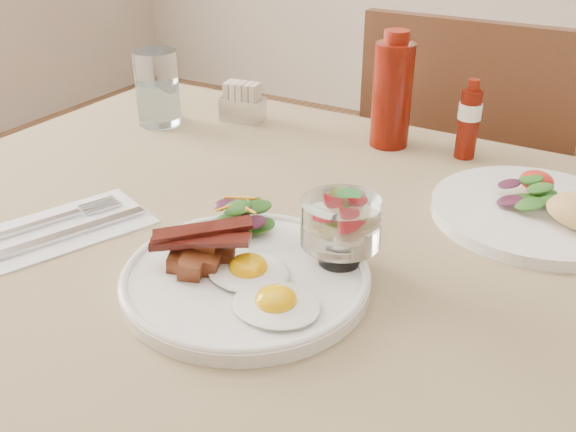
% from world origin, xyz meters
% --- Properties ---
extents(table, '(1.33, 0.88, 0.75)m').
position_xyz_m(table, '(0.00, 0.00, 0.66)').
color(table, '#542D1A').
rests_on(table, ground).
extents(chair_far, '(0.42, 0.42, 0.93)m').
position_xyz_m(chair_far, '(0.00, 0.66, 0.52)').
color(chair_far, '#542D1A').
rests_on(chair_far, ground).
extents(main_plate, '(0.28, 0.28, 0.02)m').
position_xyz_m(main_plate, '(-0.04, -0.14, 0.76)').
color(main_plate, white).
rests_on(main_plate, table).
extents(fried_eggs, '(0.16, 0.13, 0.03)m').
position_xyz_m(fried_eggs, '(-0.01, -0.16, 0.78)').
color(fried_eggs, white).
rests_on(fried_eggs, main_plate).
extents(bacon_potato_pile, '(0.12, 0.09, 0.05)m').
position_xyz_m(bacon_potato_pile, '(-0.09, -0.16, 0.79)').
color(bacon_potato_pile, brown).
rests_on(bacon_potato_pile, main_plate).
extents(side_salad, '(0.08, 0.07, 0.04)m').
position_xyz_m(side_salad, '(-0.10, -0.07, 0.79)').
color(side_salad, '#204D14').
rests_on(side_salad, main_plate).
extents(fruit_cup, '(0.09, 0.09, 0.09)m').
position_xyz_m(fruit_cup, '(0.04, -0.07, 0.82)').
color(fruit_cup, white).
rests_on(fruit_cup, main_plate).
extents(second_plate, '(0.29, 0.27, 0.07)m').
position_xyz_m(second_plate, '(0.23, 0.18, 0.77)').
color(second_plate, white).
rests_on(second_plate, table).
extents(ketchup_bottle, '(0.07, 0.07, 0.19)m').
position_xyz_m(ketchup_bottle, '(-0.07, 0.33, 0.84)').
color(ketchup_bottle, '#5D0D05').
rests_on(ketchup_bottle, table).
extents(hot_sauce_bottle, '(0.05, 0.05, 0.13)m').
position_xyz_m(hot_sauce_bottle, '(0.06, 0.35, 0.81)').
color(hot_sauce_bottle, '#5D0D05').
rests_on(hot_sauce_bottle, table).
extents(sugar_caddy, '(0.09, 0.06, 0.07)m').
position_xyz_m(sugar_caddy, '(-0.35, 0.31, 0.78)').
color(sugar_caddy, silver).
rests_on(sugar_caddy, table).
extents(water_glass, '(0.08, 0.08, 0.13)m').
position_xyz_m(water_glass, '(-0.47, 0.22, 0.81)').
color(water_glass, white).
rests_on(water_glass, table).
extents(napkin_cutlery, '(0.20, 0.26, 0.01)m').
position_xyz_m(napkin_cutlery, '(-0.32, -0.16, 0.75)').
color(napkin_cutlery, white).
rests_on(napkin_cutlery, table).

